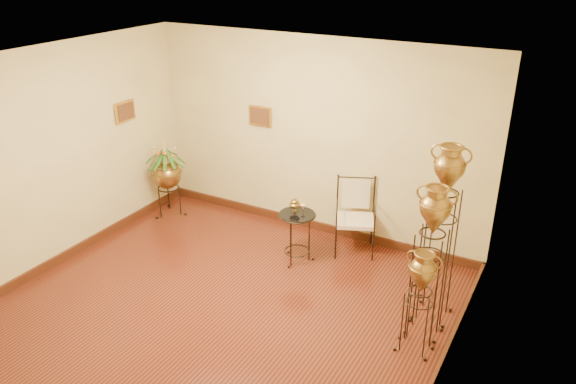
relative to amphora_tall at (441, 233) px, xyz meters
The scene contains 8 objects.
ground 2.70m from the amphora_tall, 150.07° to the right, with size 5.00×5.00×0.00m, color #5E2416.
room_shell 2.57m from the amphora_tall, 150.28° to the right, with size 5.02×5.02×2.81m.
amphora_tall is the anchor object (origin of this frame).
amphora_mid 0.44m from the amphora_tall, 90.00° to the right, with size 0.42×0.42×1.77m.
amphora_short 0.79m from the amphora_tall, 90.00° to the right, with size 0.42×0.42×1.16m.
planter_urn 4.36m from the amphora_tall, behind, with size 0.74×0.74×1.27m.
armchair 1.71m from the amphora_tall, 145.78° to the left, with size 0.73×0.71×1.02m.
side_table 2.06m from the amphora_tall, behind, with size 0.61×0.61×0.87m.
Camera 1 is at (3.27, -4.16, 3.90)m, focal length 35.00 mm.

